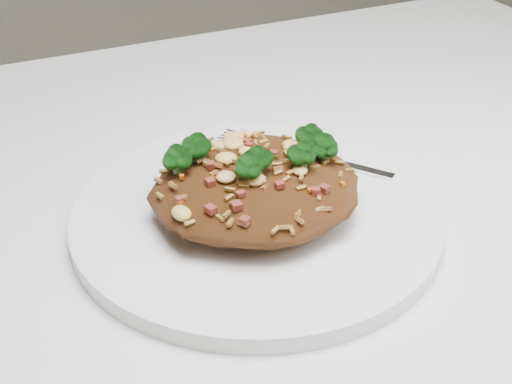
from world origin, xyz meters
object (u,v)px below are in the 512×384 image
at_px(dining_table, 190,321).
at_px(plate, 256,216).
at_px(fried_rice, 256,178).
at_px(fork, 312,157).

distance_m(dining_table, plate, 0.11).
distance_m(plate, fried_rice, 0.03).
height_order(dining_table, fork, fork).
bearing_deg(plate, fried_rice, 31.55).
xyz_separation_m(dining_table, fork, (0.13, 0.04, 0.11)).
xyz_separation_m(plate, fried_rice, (0.00, 0.00, 0.03)).
relative_size(plate, fork, 2.06).
bearing_deg(dining_table, fork, 16.40).
bearing_deg(fried_rice, fork, 33.43).
relative_size(dining_table, plate, 4.24).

